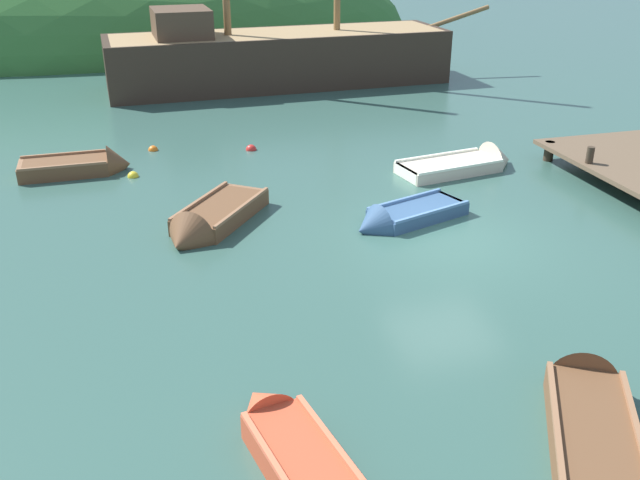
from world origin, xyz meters
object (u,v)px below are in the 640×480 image
at_px(sailing_ship, 276,65).
at_px(rowboat_far, 468,166).
at_px(buoy_yellow, 133,177).
at_px(rowboat_portside, 401,219).
at_px(buoy_red, 251,150).
at_px(rowboat_center, 210,223).
at_px(rowboat_near_dock, 301,465).
at_px(rowboat_outer_left, 589,421).
at_px(buoy_orange, 153,150).
at_px(rowboat_outer_right, 83,168).

bearing_deg(sailing_ship, rowboat_far, -78.51).
bearing_deg(buoy_yellow, rowboat_portside, -39.96).
relative_size(rowboat_portside, buoy_yellow, 10.11).
bearing_deg(rowboat_far, buoy_red, 139.08).
bearing_deg(rowboat_center, rowboat_near_dock, 38.11).
height_order(rowboat_outer_left, buoy_red, rowboat_outer_left).
relative_size(rowboat_near_dock, rowboat_far, 1.01).
distance_m(rowboat_center, rowboat_outer_left, 9.51).
distance_m(rowboat_far, rowboat_outer_left, 11.25).
distance_m(sailing_ship, buoy_orange, 9.88).
bearing_deg(buoy_orange, rowboat_portside, -54.19).
relative_size(rowboat_outer_right, rowboat_outer_left, 0.80).
relative_size(rowboat_far, buoy_red, 11.22).
height_order(rowboat_near_dock, rowboat_far, rowboat_far).
xyz_separation_m(rowboat_near_dock, rowboat_far, (7.60, 10.46, -0.04)).
height_order(rowboat_far, rowboat_outer_right, rowboat_outer_right).
xyz_separation_m(buoy_orange, buoy_yellow, (-0.69, -2.33, 0.00)).
bearing_deg(rowboat_outer_right, rowboat_near_dock, -77.98).
bearing_deg(rowboat_outer_right, rowboat_portside, -39.19).
bearing_deg(buoy_yellow, rowboat_far, -11.76).
relative_size(rowboat_near_dock, rowboat_portside, 1.20).
bearing_deg(rowboat_center, rowboat_outer_right, -111.55).
distance_m(sailing_ship, buoy_yellow, 12.20).
bearing_deg(rowboat_far, rowboat_center, -173.39).
distance_m(rowboat_portside, buoy_orange, 9.09).
bearing_deg(buoy_red, buoy_yellow, -156.83).
xyz_separation_m(rowboat_center, buoy_red, (2.04, 5.67, -0.13)).
relative_size(sailing_ship, rowboat_outer_right, 5.63).
distance_m(rowboat_outer_right, buoy_yellow, 1.55).
height_order(rowboat_outer_right, rowboat_outer_left, rowboat_outer_right).
bearing_deg(rowboat_far, rowboat_outer_right, 156.49).
relative_size(rowboat_center, buoy_red, 10.25).
xyz_separation_m(rowboat_near_dock, rowboat_outer_left, (4.13, -0.25, -0.00)).
relative_size(sailing_ship, buoy_yellow, 54.80).
distance_m(rowboat_portside, rowboat_outer_left, 7.60).
height_order(rowboat_outer_right, buoy_yellow, rowboat_outer_right).
bearing_deg(rowboat_portside, rowboat_outer_right, -56.73).
height_order(rowboat_far, buoy_orange, rowboat_far).
distance_m(rowboat_near_dock, buoy_orange, 14.76).
xyz_separation_m(sailing_ship, rowboat_portside, (-0.39, -15.38, -0.77)).
bearing_deg(rowboat_far, buoy_orange, 144.33).
bearing_deg(buoy_orange, sailing_ship, 54.55).
bearing_deg(buoy_red, rowboat_portside, -70.15).
relative_size(rowboat_portside, buoy_orange, 10.49).
relative_size(sailing_ship, rowboat_outer_left, 4.49).
relative_size(rowboat_far, rowboat_portside, 1.19).
height_order(rowboat_near_dock, buoy_red, rowboat_near_dock).
distance_m(rowboat_far, buoy_red, 6.64).
relative_size(rowboat_outer_left, buoy_yellow, 12.22).
bearing_deg(buoy_orange, buoy_yellow, -106.52).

